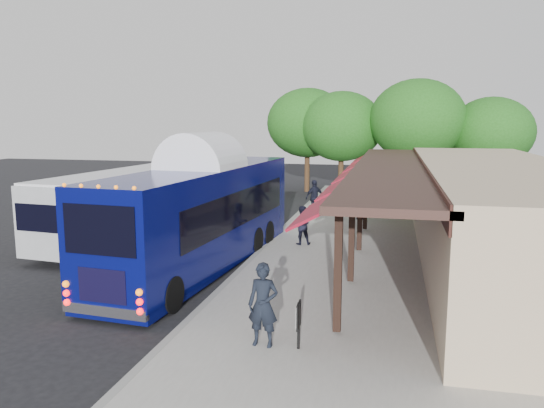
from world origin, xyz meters
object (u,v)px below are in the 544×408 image
Objects in this scene: ped_b at (302,225)px; ped_d at (361,200)px; coach_bus at (202,210)px; ped_c at (315,197)px; city_bus at (133,200)px; ped_a at (263,305)px; sign_board at (298,318)px.

ped_d reaches higher than ped_b.
coach_bus is 6.40× the size of ped_c.
city_bus is (-4.59, 3.77, -0.37)m from coach_bus.
city_bus reaches higher than ped_a.
city_bus is 13.02m from ped_a.
ped_c is at bearing -4.27° from ped_d.
city_bus reaches higher than ped_b.
ped_d is at bearing 123.37° from ped_c.
sign_board is (4.49, -6.25, -1.14)m from coach_bus.
sign_board is (1.60, -9.70, -0.07)m from ped_b.
ped_c is at bearing 95.65° from sign_board.
ped_a is 1.02× the size of ped_c.
coach_bus is 1.06× the size of city_bus.
ped_b is 9.83m from sign_board.
ped_d is at bearing 67.99° from coach_bus.
city_bus is 11.06m from ped_d.
sign_board is (-0.36, -15.77, -0.28)m from ped_d.
sign_board is (2.07, -16.47, -0.21)m from ped_c.
ped_b is at bearing 98.38° from ped_a.
ped_c is at bearing 98.04° from ped_a.
ped_a is at bearing 81.78° from ped_b.
ped_b is 0.79× the size of ped_d.
ped_d is at bearing 87.19° from sign_board.
ped_c is 0.93× the size of ped_d.
coach_bus is 10.72m from ped_d.
sign_board is at bearing -49.30° from coach_bus.
ped_c is at bearing 48.20° from city_bus.
ped_d is at bearing 89.43° from ped_a.
sign_board is at bearing 3.59° from ped_a.
coach_bus is 5.95m from city_bus.
ped_a is at bearing 178.48° from sign_board.
city_bus is at bearing 2.05° from ped_c.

